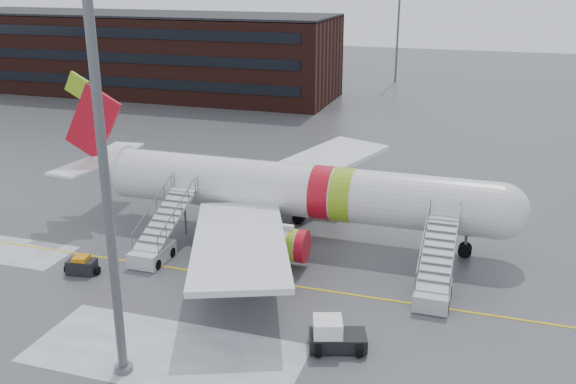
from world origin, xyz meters
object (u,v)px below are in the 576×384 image
(airliner, at_px, (284,190))
(airstair_fwd, at_px, (435,281))
(airstair_aft, at_px, (157,242))
(pushback_tug, at_px, (334,336))
(baggage_tractor, at_px, (82,266))
(light_mast_near, at_px, (99,121))

(airliner, xyz_separation_m, airstair_fwd, (11.52, -6.54, -2.35))
(airstair_aft, bearing_deg, airliner, 43.59)
(airliner, height_order, pushback_tug, airliner)
(airliner, xyz_separation_m, pushback_tug, (7.19, -13.71, -2.68))
(pushback_tug, bearing_deg, airstair_aft, 152.97)
(airstair_fwd, bearing_deg, airliner, 150.43)
(airstair_aft, xyz_separation_m, pushback_tug, (14.06, -7.17, -0.32))
(airstair_fwd, height_order, baggage_tractor, airstair_fwd)
(airstair_aft, relative_size, baggage_tractor, 3.24)
(pushback_tug, distance_m, baggage_tractor, 17.80)
(pushback_tug, relative_size, light_mast_near, 0.14)
(pushback_tug, relative_size, baggage_tractor, 1.38)
(airstair_aft, relative_size, pushback_tug, 2.36)
(airliner, bearing_deg, light_mast_near, -96.22)
(airliner, relative_size, pushback_tug, 10.72)
(airstair_aft, distance_m, light_mast_near, 17.34)
(airstair_fwd, xyz_separation_m, light_mast_near, (-13.56, -12.24, 11.31))
(airstair_aft, bearing_deg, airstair_fwd, 0.00)
(airliner, bearing_deg, airstair_fwd, -29.57)
(airliner, height_order, baggage_tractor, airliner)
(light_mast_near, bearing_deg, airstair_aft, 111.49)
(baggage_tractor, bearing_deg, airstair_fwd, 9.69)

